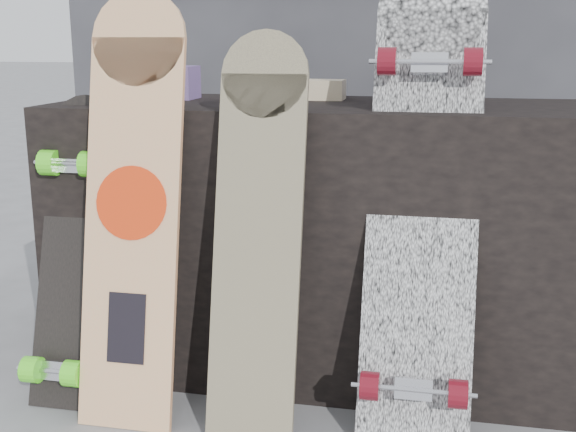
% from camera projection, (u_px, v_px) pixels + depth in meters
% --- Properties ---
extents(vendor_table, '(1.60, 0.60, 0.80)m').
position_uv_depth(vendor_table, '(331.00, 237.00, 2.17)').
color(vendor_table, black).
rests_on(vendor_table, ground).
extents(booth, '(2.40, 0.22, 2.20)m').
position_uv_depth(booth, '(364.00, 7.00, 2.81)').
color(booth, '#333338').
rests_on(booth, ground).
extents(merch_box_purple, '(0.18, 0.12, 0.10)m').
position_uv_depth(merch_box_purple, '(167.00, 82.00, 2.23)').
color(merch_box_purple, '#613A78').
rests_on(merch_box_purple, vendor_table).
extents(merch_box_small, '(0.14, 0.14, 0.12)m').
position_uv_depth(merch_box_small, '(420.00, 82.00, 2.09)').
color(merch_box_small, '#613A78').
rests_on(merch_box_small, vendor_table).
extents(merch_box_flat, '(0.22, 0.10, 0.06)m').
position_uv_depth(merch_box_flat, '(309.00, 89.00, 2.21)').
color(merch_box_flat, '#D1B78C').
rests_on(merch_box_flat, vendor_table).
extents(longboard_geisha, '(0.25, 0.26, 1.11)m').
position_uv_depth(longboard_geisha, '(133.00, 197.00, 1.85)').
color(longboard_geisha, '#CDB98A').
rests_on(longboard_geisha, ground).
extents(longboard_celtic, '(0.22, 0.25, 1.01)m').
position_uv_depth(longboard_celtic, '(258.00, 224.00, 1.79)').
color(longboard_celtic, '#C2B384').
rests_on(longboard_celtic, ground).
extents(longboard_cascadia, '(0.28, 0.44, 1.19)m').
position_uv_depth(longboard_cascadia, '(424.00, 187.00, 1.80)').
color(longboard_cascadia, white).
rests_on(longboard_cascadia, ground).
extents(skateboard_dark, '(0.19, 0.33, 0.83)m').
position_uv_depth(skateboard_dark, '(71.00, 247.00, 1.98)').
color(skateboard_dark, black).
rests_on(skateboard_dark, ground).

